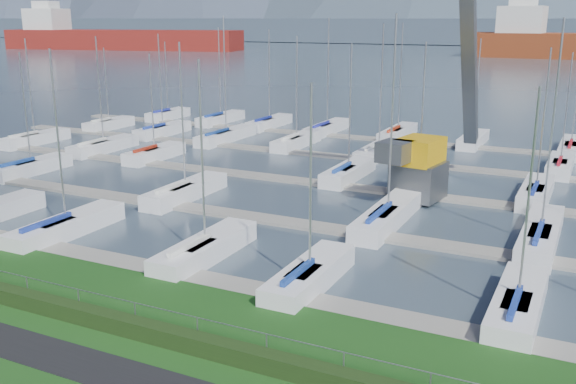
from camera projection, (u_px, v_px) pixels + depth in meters
The scene contains 9 objects.
path at pixel (105, 371), 23.01m from camera, with size 160.00×2.00×0.04m, color black.
water at pixel (566, 51), 251.10m from camera, with size 800.00×540.00×0.20m, color #3D4C5A.
hedge at pixel (150, 331), 25.18m from camera, with size 80.00×0.70×0.70m, color #1D3212.
fence at pixel (155, 308), 25.30m from camera, with size 0.04×0.04×80.00m, color gray.
foothill at pixel (576, 31), 310.10m from camera, with size 900.00×80.00×12.00m, color #414E5F.
docks at pixel (370, 189), 48.21m from camera, with size 90.00×41.60×0.25m.
crane at pixel (432, 120), 45.01m from camera, with size 4.73×13.36×22.35m.
cargo_ship_west at pixel (113, 40), 263.66m from camera, with size 100.36×37.12×21.50m.
sailboat_fleet at pixel (363, 108), 50.42m from camera, with size 74.56×49.40×13.17m.
Camera 1 is at (14.93, -18.54, 12.25)m, focal length 40.00 mm.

